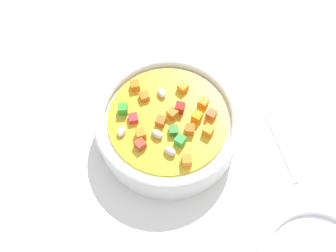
% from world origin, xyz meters
% --- Properties ---
extents(ground_plane, '(1.40, 1.40, 0.02)m').
position_xyz_m(ground_plane, '(0.00, 0.00, -0.01)').
color(ground_plane, silver).
extents(soup_bowl_main, '(0.20, 0.20, 0.07)m').
position_xyz_m(soup_bowl_main, '(-0.00, 0.00, 0.03)').
color(soup_bowl_main, white).
rests_on(soup_bowl_main, ground_plane).
extents(spoon, '(0.20, 0.09, 0.01)m').
position_xyz_m(spoon, '(-0.06, -0.14, 0.00)').
color(spoon, silver).
rests_on(spoon, ground_plane).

